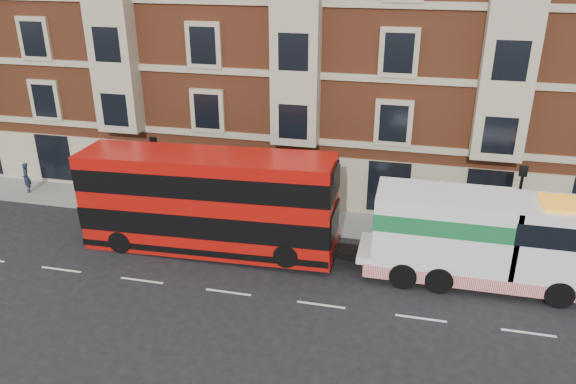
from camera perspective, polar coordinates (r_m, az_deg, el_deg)
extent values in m
plane|color=black|center=(24.32, -6.08, -10.10)|extent=(120.00, 120.00, 0.00)
cube|color=slate|center=(30.51, -1.53, -2.42)|extent=(90.00, 3.00, 0.15)
cube|color=brown|center=(34.93, 2.38, 16.23)|extent=(45.00, 12.00, 18.00)
cylinder|color=black|center=(30.56, -13.16, 1.24)|extent=(0.14, 0.14, 4.00)
cube|color=black|center=(29.85, -13.52, 4.97)|extent=(0.35, 0.15, 0.50)
cylinder|color=black|center=(28.05, 22.15, -2.01)|extent=(0.14, 0.14, 4.00)
cube|color=black|center=(27.27, 22.81, 1.98)|extent=(0.35, 0.15, 0.50)
cube|color=#B80F0A|center=(26.50, -8.18, -1.02)|extent=(12.00, 2.68, 4.71)
cube|color=black|center=(26.79, -8.10, -2.37)|extent=(12.04, 2.74, 1.12)
cube|color=black|center=(26.02, -8.34, 1.45)|extent=(12.04, 2.74, 1.07)
cylinder|color=black|center=(28.05, -16.65, -4.84)|extent=(1.11, 0.34, 1.11)
cylinder|color=black|center=(29.92, -14.45, -2.73)|extent=(1.11, 0.34, 1.11)
cylinder|color=black|center=(25.10, -0.20, -6.44)|extent=(1.11, 0.34, 1.11)
cylinder|color=black|center=(27.17, 0.99, -3.96)|extent=(1.11, 0.34, 1.11)
cube|color=white|center=(25.72, 18.03, -6.57)|extent=(9.64, 2.46, 0.32)
cube|color=white|center=(25.62, 25.34, -4.36)|extent=(3.43, 2.68, 3.11)
cube|color=white|center=(24.94, 15.51, -3.44)|extent=(5.79, 2.68, 3.11)
cube|color=#176B33|center=(24.71, 15.64, -2.34)|extent=(5.84, 2.72, 0.75)
cube|color=red|center=(25.88, 17.45, -7.25)|extent=(8.57, 2.74, 0.59)
cylinder|color=black|center=(25.51, 25.82, -9.29)|extent=(1.18, 0.37, 1.18)
cylinder|color=black|center=(27.56, 24.90, -6.63)|extent=(1.18, 0.37, 1.18)
cylinder|color=black|center=(24.78, 15.09, -8.56)|extent=(1.18, 0.43, 1.18)
cylinder|color=black|center=(26.88, 15.04, -5.87)|extent=(1.18, 0.43, 1.18)
cylinder|color=black|center=(24.73, 11.60, -8.26)|extent=(1.18, 0.43, 1.18)
cylinder|color=black|center=(26.83, 11.83, -5.59)|extent=(1.18, 0.43, 1.18)
imported|color=#1A2034|center=(36.37, -25.05, 1.33)|extent=(0.77, 0.76, 1.79)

